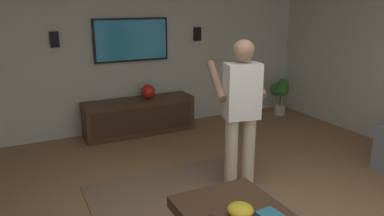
{
  "coord_description": "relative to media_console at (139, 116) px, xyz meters",
  "views": [
    {
      "loc": [
        -1.95,
        1.5,
        1.99
      ],
      "look_at": [
        1.33,
        -0.11,
        0.94
      ],
      "focal_mm": 34.67,
      "sensor_mm": 36.0,
      "label": 1
    }
  ],
  "objects": [
    {
      "name": "wall_back_tv",
      "position": [
        0.33,
        0.2,
        1.04
      ],
      "size": [
        0.1,
        6.75,
        2.63
      ],
      "primitive_type": "cube",
      "color": "#B2B7AD",
      "rests_on": "ground"
    },
    {
      "name": "media_console",
      "position": [
        0.0,
        0.0,
        0.0
      ],
      "size": [
        0.45,
        1.7,
        0.55
      ],
      "rotation": [
        0.0,
        0.0,
        3.14
      ],
      "color": "#422B1C",
      "rests_on": "ground"
    },
    {
      "name": "tv",
      "position": [
        0.24,
        0.0,
        1.16
      ],
      "size": [
        0.05,
        1.17,
        0.66
      ],
      "rotation": [
        0.0,
        0.0,
        3.14
      ],
      "color": "black"
    },
    {
      "name": "person_standing",
      "position": [
        -2.2,
        -0.4,
        0.66
      ],
      "size": [
        0.6,
        0.61,
        1.64
      ],
      "rotation": [
        0.0,
        0.0,
        -0.19
      ],
      "color": "#C6B793",
      "rests_on": "ground"
    },
    {
      "name": "potted_plant_short",
      "position": [
        -0.15,
        -2.64,
        0.15
      ],
      "size": [
        0.36,
        0.34,
        0.66
      ],
      "color": "#B7B2A8",
      "rests_on": "ground"
    },
    {
      "name": "bowl",
      "position": [
        -3.21,
        0.24,
        0.17
      ],
      "size": [
        0.21,
        0.21,
        0.09
      ],
      "primitive_type": "ellipsoid",
      "color": "gold",
      "rests_on": "coffee_table"
    },
    {
      "name": "vase_round",
      "position": [
        0.01,
        -0.16,
        0.39
      ],
      "size": [
        0.22,
        0.22,
        0.22
      ],
      "primitive_type": "sphere",
      "color": "red",
      "rests_on": "media_console"
    },
    {
      "name": "wall_speaker_left",
      "position": [
        0.25,
        -1.14,
        1.21
      ],
      "size": [
        0.06,
        0.12,
        0.22
      ],
      "primitive_type": "cube",
      "color": "black"
    },
    {
      "name": "wall_speaker_right",
      "position": [
        0.25,
        1.11,
        1.21
      ],
      "size": [
        0.06,
        0.12,
        0.22
      ],
      "primitive_type": "cube",
      "color": "black"
    }
  ]
}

